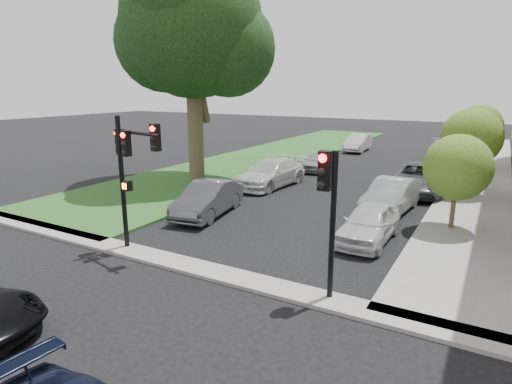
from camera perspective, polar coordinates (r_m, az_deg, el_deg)
The scene contains 19 objects.
ground at distance 12.49m, azimuth -11.78°, elevation -13.82°, with size 140.00×140.00×0.00m, color black.
grass_strip at distance 36.60m, azimuth 2.50°, elevation 4.93°, with size 8.00×44.00×0.12m, color #256220.
sidewalk_right at distance 32.67m, azimuth 27.89°, elevation 2.23°, with size 3.50×44.00×0.12m, color gray.
sidewalk_cross at distance 13.86m, azimuth -6.26°, elevation -10.43°, with size 60.00×1.00×0.12m, color gray.
eucalyptus at distance 27.10m, azimuth -8.63°, elevation 21.00°, with size 9.48×8.60×13.43m.
small_tree_a at distance 18.75m, azimuth 25.29°, elevation 2.98°, with size 2.64×2.64×3.96m.
small_tree_b at distance 25.49m, azimuth 26.76°, elevation 6.48°, with size 3.12×3.12×4.68m.
small_tree_c at distance 34.38m, azimuth 27.68°, elevation 7.76°, with size 3.02×3.02×4.54m.
traffic_signal_main at distance 15.28m, azimuth -16.56°, elevation 4.12°, with size 2.35×0.66×4.80m.
traffic_signal_secondary at distance 11.37m, azimuth 9.64°, elevation -0.79°, with size 0.54×0.43×4.17m.
car_parked_0 at distance 16.79m, azimuth 14.82°, elevation -4.03°, with size 1.69×4.20×1.43m, color silver.
car_parked_1 at distance 21.00m, azimuth 17.58°, elevation -0.49°, with size 1.63×4.68×1.54m, color #999BA0.
car_parked_2 at distance 25.40m, azimuth 20.93°, elevation 1.73°, with size 2.67×5.79×1.61m, color #3F4247.
car_parked_3 at distance 33.43m, azimuth 23.21°, elevation 4.00°, with size 1.56×3.87×1.32m, color maroon.
car_parked_4 at distance 37.41m, azimuth 23.63°, elevation 5.08°, with size 2.17×5.33×1.55m, color #999BA0.
car_parked_5 at distance 19.61m, azimuth -6.45°, elevation -0.91°, with size 1.63×4.68×1.54m, color #3F4247.
car_parked_6 at distance 25.19m, azimuth 1.99°, elevation 2.54°, with size 2.23×5.48×1.59m, color silver.
car_parked_7 at distance 30.29m, azimuth 8.13°, elevation 4.05°, with size 1.53×3.81×1.30m, color #999BA0.
car_parked_9 at distance 40.26m, azimuth 13.44°, elevation 6.39°, with size 1.61×4.63×1.53m, color silver.
Camera 1 is at (7.51, -8.17, 5.74)m, focal length 30.00 mm.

